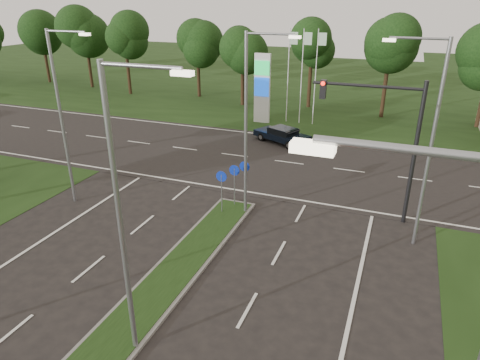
% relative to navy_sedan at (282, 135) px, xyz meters
% --- Properties ---
extents(verge_far, '(160.00, 50.00, 0.02)m').
position_rel_navy_sedan_xyz_m(verge_far, '(0.66, 27.01, -0.65)').
color(verge_far, black).
rests_on(verge_far, ground).
extents(cross_road, '(160.00, 12.00, 0.02)m').
position_rel_navy_sedan_xyz_m(cross_road, '(0.66, -3.99, -0.65)').
color(cross_road, black).
rests_on(cross_road, ground).
extents(streetlight_median_near, '(2.53, 0.22, 9.00)m').
position_rel_navy_sedan_xyz_m(streetlight_median_near, '(1.66, -21.99, 4.43)').
color(streetlight_median_near, gray).
rests_on(streetlight_median_near, ground).
extents(streetlight_median_far, '(2.53, 0.22, 9.00)m').
position_rel_navy_sedan_xyz_m(streetlight_median_far, '(1.66, -11.99, 4.43)').
color(streetlight_median_far, gray).
rests_on(streetlight_median_far, ground).
extents(streetlight_left_far, '(2.53, 0.22, 9.00)m').
position_rel_navy_sedan_xyz_m(streetlight_left_far, '(-7.64, -13.99, 4.43)').
color(streetlight_left_far, gray).
rests_on(streetlight_left_far, ground).
extents(streetlight_right_far, '(2.53, 0.22, 9.00)m').
position_rel_navy_sedan_xyz_m(streetlight_right_far, '(9.46, -11.99, 4.43)').
color(streetlight_right_far, gray).
rests_on(streetlight_right_far, ground).
extents(traffic_signal, '(5.10, 0.42, 7.00)m').
position_rel_navy_sedan_xyz_m(traffic_signal, '(7.85, -9.99, 4.01)').
color(traffic_signal, black).
rests_on(traffic_signal, ground).
extents(median_signs, '(1.16, 1.76, 2.38)m').
position_rel_navy_sedan_xyz_m(median_signs, '(0.66, -11.59, 1.07)').
color(median_signs, gray).
rests_on(median_signs, ground).
extents(gas_pylon, '(5.80, 1.26, 8.00)m').
position_rel_navy_sedan_xyz_m(gas_pylon, '(-3.13, 5.06, 2.55)').
color(gas_pylon, silver).
rests_on(gas_pylon, ground).
extents(treeline_far, '(6.00, 6.00, 9.90)m').
position_rel_navy_sedan_xyz_m(treeline_far, '(0.76, 11.94, 6.18)').
color(treeline_far, black).
rests_on(treeline_far, ground).
extents(navy_sedan, '(4.72, 3.45, 1.20)m').
position_rel_navy_sedan_xyz_m(navy_sedan, '(0.00, 0.00, 0.00)').
color(navy_sedan, black).
rests_on(navy_sedan, ground).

